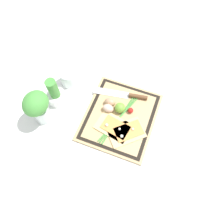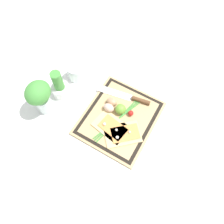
{
  "view_description": "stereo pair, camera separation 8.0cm",
  "coord_description": "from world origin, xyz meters",
  "px_view_note": "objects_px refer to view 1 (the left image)",
  "views": [
    {
      "loc": [
        -0.45,
        -0.13,
        1.04
      ],
      "look_at": [
        0.0,
        0.04,
        0.03
      ],
      "focal_mm": 35.0,
      "sensor_mm": 36.0,
      "label": 1
    },
    {
      "loc": [
        -0.42,
        -0.2,
        1.04
      ],
      "look_at": [
        0.0,
        0.04,
        0.03
      ],
      "focal_mm": 35.0,
      "sensor_mm": 36.0,
      "label": 2
    }
  ],
  "objects_px": {
    "pizza_slice_near": "(127,132)",
    "cherry_tomato_red": "(131,110)",
    "lime": "(120,108)",
    "knife": "(129,95)",
    "egg_brown": "(110,102)",
    "sauce_jar": "(68,79)",
    "herb_pot": "(56,95)",
    "pizza_slice_far": "(114,127)",
    "egg_pink": "(108,108)",
    "herb_glass": "(38,107)"
  },
  "relations": [
    {
      "from": "egg_pink",
      "to": "cherry_tomato_red",
      "type": "xyz_separation_m",
      "value": [
        0.03,
        -0.11,
        -0.01
      ]
    },
    {
      "from": "knife",
      "to": "herb_pot",
      "type": "relative_size",
      "value": 1.66
    },
    {
      "from": "egg_brown",
      "to": "herb_pot",
      "type": "bearing_deg",
      "value": 104.54
    },
    {
      "from": "lime",
      "to": "cherry_tomato_red",
      "type": "height_order",
      "value": "lime"
    },
    {
      "from": "egg_brown",
      "to": "cherry_tomato_red",
      "type": "xyz_separation_m",
      "value": [
        -0.01,
        -0.11,
        -0.01
      ]
    },
    {
      "from": "egg_brown",
      "to": "egg_pink",
      "type": "relative_size",
      "value": 1.0
    },
    {
      "from": "egg_brown",
      "to": "lime",
      "type": "xyz_separation_m",
      "value": [
        -0.02,
        -0.06,
        0.01
      ]
    },
    {
      "from": "knife",
      "to": "herb_pot",
      "type": "xyz_separation_m",
      "value": [
        -0.15,
        0.35,
        0.04
      ]
    },
    {
      "from": "pizza_slice_near",
      "to": "cherry_tomato_red",
      "type": "height_order",
      "value": "cherry_tomato_red"
    },
    {
      "from": "egg_pink",
      "to": "lime",
      "type": "relative_size",
      "value": 1.06
    },
    {
      "from": "knife",
      "to": "cherry_tomato_red",
      "type": "distance_m",
      "value": 0.09
    },
    {
      "from": "pizza_slice_near",
      "to": "cherry_tomato_red",
      "type": "relative_size",
      "value": 7.24
    },
    {
      "from": "lime",
      "to": "egg_brown",
      "type": "bearing_deg",
      "value": 73.85
    },
    {
      "from": "cherry_tomato_red",
      "to": "sauce_jar",
      "type": "bearing_deg",
      "value": 80.72
    },
    {
      "from": "knife",
      "to": "herb_glass",
      "type": "xyz_separation_m",
      "value": [
        -0.27,
        0.37,
        0.1
      ]
    },
    {
      "from": "egg_brown",
      "to": "sauce_jar",
      "type": "height_order",
      "value": "sauce_jar"
    },
    {
      "from": "pizza_slice_near",
      "to": "sauce_jar",
      "type": "distance_m",
      "value": 0.44
    },
    {
      "from": "pizza_slice_near",
      "to": "lime",
      "type": "height_order",
      "value": "lime"
    },
    {
      "from": "knife",
      "to": "sauce_jar",
      "type": "xyz_separation_m",
      "value": [
        -0.02,
        0.35,
        0.01
      ]
    },
    {
      "from": "knife",
      "to": "sauce_jar",
      "type": "distance_m",
      "value": 0.35
    },
    {
      "from": "knife",
      "to": "lime",
      "type": "bearing_deg",
      "value": 169.76
    },
    {
      "from": "pizza_slice_far",
      "to": "egg_brown",
      "type": "distance_m",
      "value": 0.13
    },
    {
      "from": "lime",
      "to": "knife",
      "type": "bearing_deg",
      "value": -10.24
    },
    {
      "from": "pizza_slice_far",
      "to": "cherry_tomato_red",
      "type": "height_order",
      "value": "cherry_tomato_red"
    },
    {
      "from": "egg_brown",
      "to": "pizza_slice_near",
      "type": "bearing_deg",
      "value": -132.23
    },
    {
      "from": "pizza_slice_near",
      "to": "herb_pot",
      "type": "bearing_deg",
      "value": 82.98
    },
    {
      "from": "lime",
      "to": "pizza_slice_near",
      "type": "bearing_deg",
      "value": -144.83
    },
    {
      "from": "egg_brown",
      "to": "pizza_slice_far",
      "type": "bearing_deg",
      "value": -151.15
    },
    {
      "from": "cherry_tomato_red",
      "to": "herb_glass",
      "type": "height_order",
      "value": "herb_glass"
    },
    {
      "from": "lime",
      "to": "cherry_tomato_red",
      "type": "xyz_separation_m",
      "value": [
        0.01,
        -0.05,
        -0.01
      ]
    },
    {
      "from": "sauce_jar",
      "to": "herb_glass",
      "type": "bearing_deg",
      "value": 173.93
    },
    {
      "from": "cherry_tomato_red",
      "to": "sauce_jar",
      "type": "xyz_separation_m",
      "value": [
        0.06,
        0.38,
        0.01
      ]
    },
    {
      "from": "herb_pot",
      "to": "sauce_jar",
      "type": "bearing_deg",
      "value": -3.63
    },
    {
      "from": "pizza_slice_far",
      "to": "egg_brown",
      "type": "height_order",
      "value": "egg_brown"
    },
    {
      "from": "pizza_slice_far",
      "to": "egg_pink",
      "type": "distance_m",
      "value": 0.1
    },
    {
      "from": "pizza_slice_far",
      "to": "herb_pot",
      "type": "bearing_deg",
      "value": 82.3
    },
    {
      "from": "pizza_slice_far",
      "to": "cherry_tomato_red",
      "type": "bearing_deg",
      "value": -24.33
    },
    {
      "from": "pizza_slice_near",
      "to": "egg_pink",
      "type": "bearing_deg",
      "value": 57.41
    },
    {
      "from": "herb_glass",
      "to": "herb_pot",
      "type": "bearing_deg",
      "value": -8.69
    },
    {
      "from": "lime",
      "to": "cherry_tomato_red",
      "type": "distance_m",
      "value": 0.06
    },
    {
      "from": "cherry_tomato_red",
      "to": "herb_pot",
      "type": "distance_m",
      "value": 0.4
    },
    {
      "from": "knife",
      "to": "egg_brown",
      "type": "relative_size",
      "value": 5.12
    },
    {
      "from": "egg_pink",
      "to": "herb_pot",
      "type": "xyz_separation_m",
      "value": [
        -0.03,
        0.28,
        0.02
      ]
    },
    {
      "from": "pizza_slice_near",
      "to": "sauce_jar",
      "type": "bearing_deg",
      "value": 66.13
    },
    {
      "from": "herb_pot",
      "to": "sauce_jar",
      "type": "relative_size",
      "value": 2.03
    },
    {
      "from": "sauce_jar",
      "to": "herb_pot",
      "type": "bearing_deg",
      "value": 176.37
    },
    {
      "from": "pizza_slice_far",
      "to": "egg_brown",
      "type": "xyz_separation_m",
      "value": [
        0.12,
        0.06,
        0.02
      ]
    },
    {
      "from": "pizza_slice_far",
      "to": "sauce_jar",
      "type": "height_order",
      "value": "sauce_jar"
    },
    {
      "from": "lime",
      "to": "sauce_jar",
      "type": "height_order",
      "value": "sauce_jar"
    },
    {
      "from": "cherry_tomato_red",
      "to": "herb_pot",
      "type": "bearing_deg",
      "value": 99.43
    }
  ]
}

